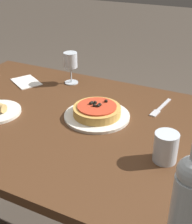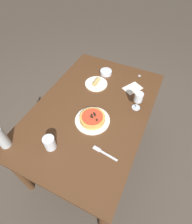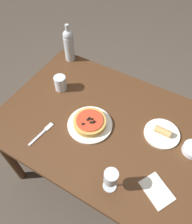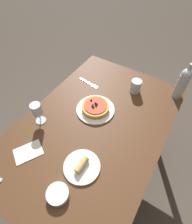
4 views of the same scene
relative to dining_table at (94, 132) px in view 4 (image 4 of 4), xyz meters
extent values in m
plane|color=#4C4238|center=(0.00, 0.00, -0.65)|extent=(14.00, 14.00, 0.00)
cube|color=#4C2D19|center=(0.00, 0.00, 0.07)|extent=(1.34, 0.88, 0.03)
cylinder|color=#4C2D19|center=(0.61, 0.38, -0.30)|extent=(0.06, 0.06, 0.71)
cylinder|color=#4C2D19|center=(0.61, -0.38, -0.30)|extent=(0.06, 0.06, 0.71)
cylinder|color=#4C2D19|center=(-0.61, 0.38, -0.30)|extent=(0.06, 0.06, 0.71)
cylinder|color=white|center=(0.11, 0.06, 0.10)|extent=(0.26, 0.26, 0.01)
cylinder|color=gold|center=(0.11, 0.06, 0.12)|extent=(0.19, 0.19, 0.03)
cylinder|color=red|center=(0.11, 0.06, 0.14)|extent=(0.16, 0.16, 0.01)
sphere|color=black|center=(0.10, 0.07, 0.15)|extent=(0.01, 0.01, 0.01)
sphere|color=black|center=(0.08, 0.06, 0.15)|extent=(0.01, 0.01, 0.01)
sphere|color=black|center=(0.12, 0.06, 0.15)|extent=(0.01, 0.01, 0.01)
sphere|color=black|center=(0.09, 0.07, 0.15)|extent=(0.01, 0.01, 0.01)
sphere|color=black|center=(0.12, 0.05, 0.15)|extent=(0.01, 0.01, 0.01)
sphere|color=black|center=(0.10, 0.05, 0.15)|extent=(0.01, 0.01, 0.01)
sphere|color=black|center=(0.13, 0.10, 0.15)|extent=(0.01, 0.01, 0.01)
cylinder|color=silver|center=(-0.16, 0.32, 0.09)|extent=(0.07, 0.07, 0.00)
cylinder|color=silver|center=(-0.16, 0.32, 0.14)|extent=(0.01, 0.01, 0.08)
cylinder|color=silver|center=(-0.16, 0.32, 0.21)|extent=(0.07, 0.07, 0.07)
cylinder|color=#B2BCC1|center=(0.55, -0.38, 0.18)|extent=(0.07, 0.07, 0.19)
sphere|color=#B2BCC1|center=(0.55, -0.38, 0.29)|extent=(0.07, 0.07, 0.07)
cylinder|color=#B2BCC1|center=(0.55, -0.38, 0.34)|extent=(0.03, 0.03, 0.06)
cylinder|color=silver|center=(0.43, -0.10, 0.14)|extent=(0.08, 0.08, 0.10)
cylinder|color=silver|center=(-0.46, -0.08, 0.11)|extent=(0.11, 0.11, 0.03)
cube|color=silver|center=(0.32, 0.28, 0.09)|extent=(0.03, 0.13, 0.00)
cube|color=silver|center=(0.31, 0.19, 0.09)|extent=(0.03, 0.06, 0.00)
cylinder|color=white|center=(-0.28, -0.10, 0.10)|extent=(0.20, 0.20, 0.01)
cylinder|color=tan|center=(-0.28, -0.10, 0.12)|extent=(0.09, 0.04, 0.04)
cube|color=silver|center=(-0.37, 0.22, 0.09)|extent=(0.19, 0.17, 0.00)
cylinder|color=#B7B7BC|center=(-0.56, 0.23, 0.09)|extent=(0.02, 0.02, 0.01)
camera|label=1|loc=(0.59, -0.92, 0.71)|focal=50.00mm
camera|label=2|loc=(0.82, 0.43, 1.15)|focal=28.00mm
camera|label=3|loc=(-0.28, 0.66, 1.17)|focal=35.00mm
camera|label=4|loc=(-0.55, -0.36, 1.02)|focal=28.00mm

